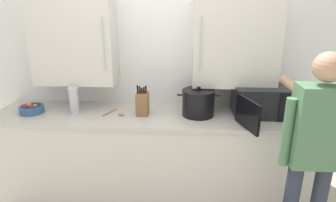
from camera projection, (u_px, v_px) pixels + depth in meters
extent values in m
cube|color=white|center=(156.00, 57.00, 2.97)|extent=(3.84, 0.10, 2.88)
cube|color=beige|center=(75.00, 42.00, 2.76)|extent=(0.78, 0.32, 0.80)
cylinder|color=#B7BABF|center=(103.00, 45.00, 2.58)|extent=(0.01, 0.01, 0.48)
cube|color=beige|center=(235.00, 43.00, 2.67)|extent=(0.78, 0.32, 0.80)
cylinder|color=#B7BABF|center=(200.00, 45.00, 2.53)|extent=(0.01, 0.01, 0.48)
cube|color=beige|center=(154.00, 159.00, 2.92)|extent=(3.04, 0.64, 0.92)
cube|color=#BCB7AD|center=(153.00, 115.00, 2.77)|extent=(3.08, 0.68, 0.03)
cube|color=black|center=(261.00, 101.00, 2.71)|extent=(0.51, 0.35, 0.28)
cube|color=beige|center=(254.00, 101.00, 2.70)|extent=(0.33, 0.30, 0.22)
cube|color=black|center=(288.00, 108.00, 2.52)|extent=(0.14, 0.01, 0.25)
cube|color=black|center=(247.00, 114.00, 2.39)|extent=(0.14, 0.36, 0.25)
cylinder|color=#B7BABF|center=(74.00, 102.00, 2.73)|extent=(0.09, 0.09, 0.23)
cylinder|color=#B7BABF|center=(73.00, 89.00, 2.69)|extent=(0.09, 0.09, 0.03)
cube|color=brown|center=(143.00, 104.00, 2.72)|extent=(0.11, 0.15, 0.21)
cylinder|color=black|center=(138.00, 89.00, 2.66)|extent=(0.02, 0.02, 0.08)
cylinder|color=black|center=(140.00, 90.00, 2.66)|extent=(0.02, 0.02, 0.07)
cylinder|color=black|center=(142.00, 91.00, 2.66)|extent=(0.02, 0.02, 0.05)
cylinder|color=black|center=(144.00, 90.00, 2.66)|extent=(0.02, 0.02, 0.06)
cylinder|color=black|center=(146.00, 90.00, 2.65)|extent=(0.02, 0.02, 0.07)
cylinder|color=#A37547|center=(110.00, 112.00, 2.79)|extent=(0.10, 0.20, 0.01)
ellipsoid|color=#A37547|center=(121.00, 114.00, 2.72)|extent=(0.08, 0.07, 0.02)
cylinder|color=black|center=(198.00, 103.00, 2.70)|extent=(0.30, 0.30, 0.23)
cylinder|color=black|center=(199.00, 91.00, 2.66)|extent=(0.31, 0.31, 0.02)
cylinder|color=black|center=(199.00, 89.00, 2.65)|extent=(0.04, 0.04, 0.03)
cylinder|color=black|center=(180.00, 95.00, 2.69)|extent=(0.05, 0.02, 0.02)
cylinder|color=black|center=(217.00, 96.00, 2.66)|extent=(0.05, 0.02, 0.02)
cylinder|color=#335684|center=(32.00, 109.00, 2.78)|extent=(0.23, 0.23, 0.07)
cylinder|color=#192B42|center=(32.00, 108.00, 2.78)|extent=(0.19, 0.19, 0.04)
sphere|color=red|center=(31.00, 107.00, 2.76)|extent=(0.05, 0.05, 0.05)
sphere|color=orange|center=(35.00, 106.00, 2.78)|extent=(0.04, 0.04, 0.04)
sphere|color=red|center=(25.00, 106.00, 2.78)|extent=(0.05, 0.05, 0.05)
sphere|color=orange|center=(31.00, 106.00, 2.77)|extent=(0.04, 0.04, 0.04)
sphere|color=orange|center=(29.00, 105.00, 2.80)|extent=(0.05, 0.05, 0.05)
cube|color=#47704C|center=(318.00, 127.00, 1.96)|extent=(0.34, 0.20, 0.59)
sphere|color=tan|center=(329.00, 67.00, 1.83)|extent=(0.20, 0.20, 0.20)
cylinder|color=tan|center=(311.00, 100.00, 2.13)|extent=(0.38, 0.49, 0.29)
cylinder|color=#47704C|center=(287.00, 132.00, 1.99)|extent=(0.07, 0.07, 0.50)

